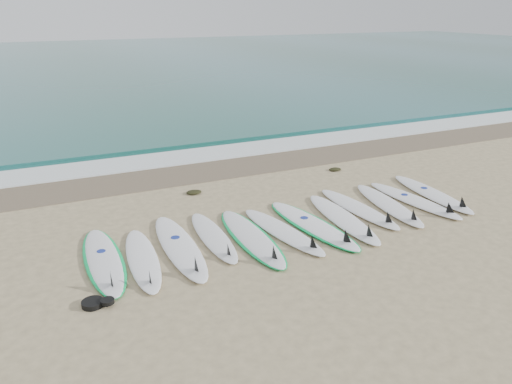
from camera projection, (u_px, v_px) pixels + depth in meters
name	position (u px, v px, depth m)	size (l,w,h in m)	color
ground	(294.00, 226.00, 9.93)	(120.00, 120.00, 0.00)	tan
ocean	(85.00, 63.00, 37.53)	(120.00, 55.00, 0.03)	#1F5E5B
wet_sand_band	(220.00, 168.00, 13.41)	(120.00, 1.80, 0.01)	brown
foam_band	(203.00, 155.00, 14.59)	(120.00, 1.40, 0.04)	silver
wave_crest	(187.00, 142.00, 15.86)	(120.00, 1.00, 0.10)	#1F5E5B
surfboard_0	(104.00, 261.00, 8.48)	(0.70, 2.68, 0.34)	white
surfboard_1	(143.00, 260.00, 8.50)	(0.72, 2.49, 0.31)	white
surfboard_2	(181.00, 247.00, 8.92)	(0.67, 2.87, 0.37)	white
surfboard_3	(214.00, 237.00, 9.33)	(0.59, 2.39, 0.30)	white
surfboard_4	(252.00, 237.00, 9.32)	(0.74, 2.77, 0.35)	silver
surfboard_5	(284.00, 232.00, 9.55)	(0.88, 2.58, 0.32)	white
surfboard_6	(314.00, 225.00, 9.85)	(0.97, 2.83, 0.35)	white
surfboard_7	(344.00, 219.00, 10.11)	(0.80, 2.77, 0.35)	white
surfboard_8	(360.00, 209.00, 10.62)	(0.66, 2.59, 0.33)	white
surfboard_9	(390.00, 205.00, 10.81)	(0.92, 2.68, 0.34)	white
surfboard_10	(416.00, 200.00, 11.07)	(0.82, 2.67, 0.34)	white
surfboard_11	(433.00, 194.00, 11.45)	(0.77, 2.73, 0.34)	white
seaweed_near	(194.00, 192.00, 11.62)	(0.36, 0.28, 0.07)	black
seaweed_far	(335.00, 169.00, 13.25)	(0.34, 0.26, 0.07)	black
leash_coil	(96.00, 303.00, 7.28)	(0.46, 0.36, 0.11)	black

